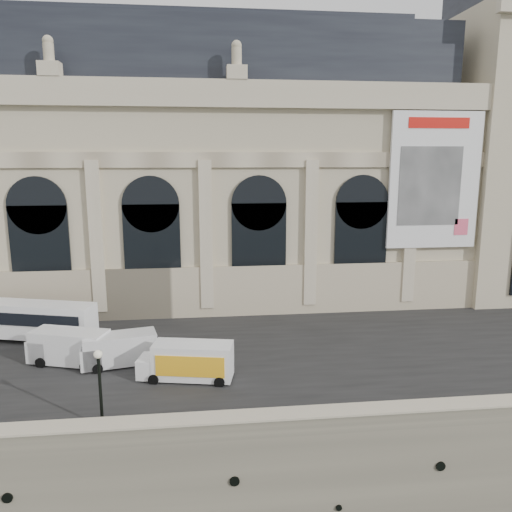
{
  "coord_description": "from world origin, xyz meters",
  "views": [
    {
      "loc": [
        0.36,
        -24.66,
        21.21
      ],
      "look_at": [
        5.74,
        22.0,
        11.91
      ],
      "focal_mm": 35.0,
      "sensor_mm": 36.0,
      "label": 1
    }
  ],
  "objects": [
    {
      "name": "quay",
      "position": [
        0.0,
        35.0,
        3.0
      ],
      "size": [
        160.0,
        70.0,
        6.0
      ],
      "primitive_type": "cube",
      "color": "gray",
      "rests_on": "ground"
    },
    {
      "name": "street",
      "position": [
        0.0,
        14.0,
        6.03
      ],
      "size": [
        160.0,
        24.0,
        0.06
      ],
      "primitive_type": "cube",
      "color": "#2D2D2D",
      "rests_on": "quay"
    },
    {
      "name": "parapet",
      "position": [
        0.0,
        0.6,
        6.62
      ],
      "size": [
        160.0,
        1.4,
        1.21
      ],
      "color": "gray",
      "rests_on": "quay"
    },
    {
      "name": "museum",
      "position": [
        -5.98,
        30.86,
        19.72
      ],
      "size": [
        69.0,
        18.7,
        29.1
      ],
      "color": "beige",
      "rests_on": "quay"
    },
    {
      "name": "clock_pavilion",
      "position": [
        34.0,
        27.93,
        23.42
      ],
      "size": [
        13.0,
        14.72,
        36.7
      ],
      "color": "beige",
      "rests_on": "quay"
    },
    {
      "name": "bus_left",
      "position": [
        -13.96,
        17.2,
        7.86
      ],
      "size": [
        11.44,
        5.34,
        3.31
      ],
      "color": "white",
      "rests_on": "quay"
    },
    {
      "name": "van_b",
      "position": [
        -5.98,
        11.07,
        7.24
      ],
      "size": [
        5.76,
        3.15,
        2.42
      ],
      "color": "silver",
      "rests_on": "quay"
    },
    {
      "name": "van_c",
      "position": [
        -9.74,
        11.9,
        7.32
      ],
      "size": [
        6.2,
        3.85,
        2.59
      ],
      "color": "white",
      "rests_on": "quay"
    },
    {
      "name": "box_truck",
      "position": [
        -0.63,
        8.13,
        7.32
      ],
      "size": [
        6.81,
        3.37,
        2.63
      ],
      "color": "white",
      "rests_on": "quay"
    },
    {
      "name": "lamp_right",
      "position": [
        -5.39,
        2.3,
        8.34
      ],
      "size": [
        0.48,
        0.48,
        4.7
      ],
      "color": "black",
      "rests_on": "quay"
    }
  ]
}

